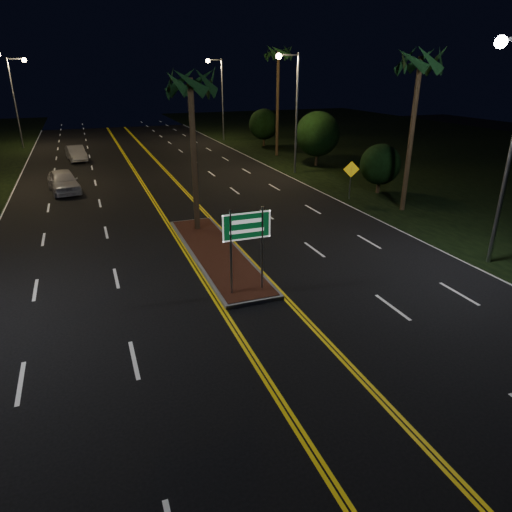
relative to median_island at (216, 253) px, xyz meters
name	(u,v)px	position (x,y,z in m)	size (l,w,h in m)	color
ground	(276,331)	(0.00, -7.00, -0.08)	(120.00, 120.00, 0.00)	black
grass_right	(452,153)	(30.00, 18.00, -0.08)	(40.00, 110.00, 0.01)	black
median_island	(216,253)	(0.00, 0.00, 0.00)	(2.25, 10.25, 0.17)	gray
highway_sign	(247,234)	(0.00, -4.20, 2.32)	(1.80, 0.08, 3.20)	gray
streetlight_left_far	(17,92)	(-10.61, 37.00, 5.57)	(1.91, 0.44, 9.00)	gray
streetlight_right_near	(508,130)	(10.61, -5.00, 5.57)	(1.91, 0.44, 9.00)	gray
streetlight_right_mid	(292,100)	(10.61, 15.00, 5.57)	(1.91, 0.44, 9.00)	gray
streetlight_right_far	(219,90)	(10.61, 35.00, 5.57)	(1.91, 0.44, 9.00)	gray
palm_median	(190,83)	(0.00, 3.50, 7.19)	(2.40, 2.40, 8.30)	#382819
palm_right_near	(421,62)	(12.50, 3.00, 8.13)	(2.40, 2.40, 9.30)	#382819
palm_right_far	(278,54)	(12.80, 23.00, 9.06)	(2.40, 2.40, 10.30)	#382819
shrub_near	(380,164)	(13.50, 7.00, 1.86)	(2.70, 2.70, 3.30)	#382819
shrub_mid	(317,134)	(14.00, 17.00, 2.64)	(3.78, 3.78, 4.62)	#382819
shrub_far	(264,124)	(13.80, 29.00, 2.25)	(3.24, 3.24, 3.96)	#382819
car_near	(63,179)	(-6.58, 14.78, 0.80)	(2.27, 5.30, 1.77)	silver
car_far	(76,152)	(-5.65, 26.98, 0.70)	(2.01, 4.69, 1.56)	silver
warning_sign	(351,175)	(10.80, 6.26, 1.52)	(1.00, 0.34, 2.47)	gray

